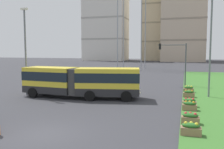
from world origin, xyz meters
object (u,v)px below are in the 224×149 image
flower_planter_4 (189,94)px  apartment_tower_west (106,20)px  flower_planter_0 (191,129)px  flower_planter_2 (190,106)px  articulated_bus (80,81)px  streetlight_left (25,48)px  flower_planter_1 (190,118)px  traffic_light_far_right (176,57)px  streetlight_median (211,43)px  apartment_tower_westcentre (162,7)px  flower_planter_3 (189,102)px  apartment_tower_centre (184,11)px  flower_planter_5 (189,89)px

flower_planter_4 → apartment_tower_west: apartment_tower_west is taller
flower_planter_0 → flower_planter_2: bearing=90.0°
flower_planter_0 → flower_planter_2: size_ratio=1.00×
flower_planter_4 → articulated_bus: bearing=-163.8°
flower_planter_4 → streetlight_left: bearing=-168.5°
flower_planter_1 → streetlight_left: size_ratio=0.12×
traffic_light_far_right → streetlight_median: (3.55, -7.68, 1.55)m
apartment_tower_west → apartment_tower_westcentre: bearing=22.2°
flower_planter_2 → apartment_tower_westcentre: (-12.13, 105.84, 25.54)m
flower_planter_1 → traffic_light_far_right: (-1.65, 17.78, 3.48)m
flower_planter_3 → streetlight_left: streetlight_left is taller
flower_planter_4 → apartment_tower_centre: (-1.83, 87.93, 21.48)m
flower_planter_3 → streetlight_median: bearing=69.5°
flower_planter_1 → streetlight_median: 11.45m
flower_planter_1 → apartment_tower_centre: (-1.83, 97.31, 21.48)m
streetlight_median → apartment_tower_west: (-39.79, 88.93, 14.13)m
flower_planter_0 → flower_planter_4: size_ratio=1.00×
streetlight_left → apartment_tower_west: (-21.50, 92.98, 14.62)m
apartment_tower_westcentre → flower_planter_4: bearing=-83.1°
streetlight_left → streetlight_median: 18.74m
flower_planter_2 → traffic_light_far_right: size_ratio=0.19×
flower_planter_0 → apartment_tower_west: 109.79m
flower_planter_0 → flower_planter_1: 2.22m
flower_planter_1 → flower_planter_3: (0.00, 5.01, 0.00)m
articulated_bus → flower_planter_1: articulated_bus is taller
streetlight_median → flower_planter_4: bearing=-159.2°
flower_planter_1 → apartment_tower_west: (-37.89, 99.03, 19.16)m
articulated_bus → apartment_tower_west: apartment_tower_west is taller
articulated_bus → flower_planter_4: size_ratio=10.90×
apartment_tower_westcentre → apartment_tower_west: bearing=-157.8°
flower_planter_4 → streetlight_left: streetlight_left is taller
apartment_tower_westcentre → apartment_tower_centre: 16.49m
flower_planter_2 → apartment_tower_westcentre: apartment_tower_westcentre is taller
flower_planter_0 → streetlight_left: 18.91m
flower_planter_0 → streetlight_median: size_ratio=0.11×
traffic_light_far_right → flower_planter_0: bearing=-85.3°
flower_planter_0 → articulated_bus: bearing=140.4°
flower_planter_3 → flower_planter_5: bearing=90.0°
flower_planter_0 → flower_planter_1: size_ratio=1.00×
articulated_bus → flower_planter_1: 12.23m
flower_planter_4 → apartment_tower_westcentre: size_ratio=0.02×
flower_planter_1 → streetlight_left: 18.05m
flower_planter_0 → traffic_light_far_right: bearing=94.7°
flower_planter_1 → streetlight_left: streetlight_left is taller
flower_planter_3 → streetlight_left: 17.04m
flower_planter_2 → streetlight_median: 8.36m
articulated_bus → streetlight_median: (12.27, 3.73, 3.80)m
articulated_bus → streetlight_left: 6.88m
articulated_bus → apartment_tower_westcentre: bearing=91.0°
flower_planter_5 → apartment_tower_westcentre: bearing=97.1°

